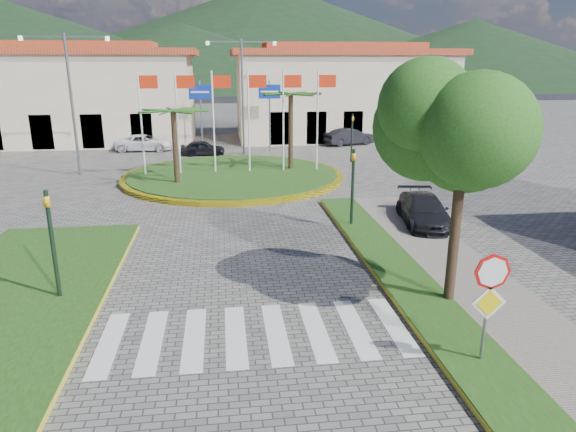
{
  "coord_description": "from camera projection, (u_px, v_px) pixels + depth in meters",
  "views": [
    {
      "loc": [
        -0.56,
        -7.26,
        6.4
      ],
      "look_at": [
        1.41,
        8.0,
        1.8
      ],
      "focal_mm": 32.0,
      "sensor_mm": 36.0,
      "label": 1
    }
  ],
  "objects": [
    {
      "name": "car_side_right",
      "position": [
        424.0,
        211.0,
        20.87
      ],
      "size": [
        2.38,
        4.49,
        1.24
      ],
      "primitive_type": "imported",
      "rotation": [
        0.0,
        0.0,
        -0.16
      ],
      "color": "black",
      "rests_on": "ground"
    },
    {
      "name": "hill_far_east",
      "position": [
        473.0,
        53.0,
        143.07
      ],
      "size": [
        120.0,
        120.0,
        18.0
      ],
      "primitive_type": "cone",
      "color": "black",
      "rests_on": "ground"
    },
    {
      "name": "deciduous_tree",
      "position": [
        466.0,
        114.0,
        12.74
      ],
      "size": [
        3.6,
        3.6,
        6.8
      ],
      "color": "black",
      "rests_on": "ground"
    },
    {
      "name": "car_dark_b",
      "position": [
        349.0,
        136.0,
        41.57
      ],
      "size": [
        4.41,
        2.65,
        1.37
      ],
      "primitive_type": "imported",
      "rotation": [
        0.0,
        0.0,
        1.88
      ],
      "color": "black",
      "rests_on": "ground"
    },
    {
      "name": "building_left",
      "position": [
        55.0,
        95.0,
        42.08
      ],
      "size": [
        23.32,
        9.54,
        8.05
      ],
      "color": "beige",
      "rests_on": "ground"
    },
    {
      "name": "hill_far_west",
      "position": [
        6.0,
        44.0,
        131.96
      ],
      "size": [
        140.0,
        140.0,
        22.0
      ],
      "primitive_type": "cone",
      "color": "black",
      "rests_on": "ground"
    },
    {
      "name": "hill_near_back",
      "position": [
        181.0,
        56.0,
        128.82
      ],
      "size": [
        110.0,
        110.0,
        16.0
      ],
      "primitive_type": "cone",
      "color": "black",
      "rests_on": "ground"
    },
    {
      "name": "building_right",
      "position": [
        341.0,
        93.0,
        45.01
      ],
      "size": [
        19.08,
        9.54,
        8.05
      ],
      "color": "beige",
      "rests_on": "ground"
    },
    {
      "name": "roundabout_island",
      "position": [
        233.0,
        175.0,
        29.65
      ],
      "size": [
        12.7,
        12.7,
        6.0
      ],
      "color": "yellow",
      "rests_on": "ground"
    },
    {
      "name": "stop_sign",
      "position": [
        490.0,
        292.0,
        10.75
      ],
      "size": [
        0.8,
        0.11,
        2.65
      ],
      "color": "slate",
      "rests_on": "ground"
    },
    {
      "name": "direction_sign_west",
      "position": [
        201.0,
        104.0,
        36.97
      ],
      "size": [
        1.6,
        0.14,
        5.2
      ],
      "color": "slate",
      "rests_on": "ground"
    },
    {
      "name": "traffic_light_left",
      "position": [
        52.0,
        236.0,
        13.78
      ],
      "size": [
        0.15,
        0.18,
        3.2
      ],
      "color": "black",
      "rests_on": "ground"
    },
    {
      "name": "median_left",
      "position": [
        4.0,
        309.0,
        13.68
      ],
      "size": [
        5.0,
        14.0,
        0.18
      ],
      "primitive_type": "cube",
      "color": "#214012",
      "rests_on": "ground"
    },
    {
      "name": "car_dark_a",
      "position": [
        203.0,
        148.0,
        36.91
      ],
      "size": [
        3.16,
        1.3,
        1.07
      ],
      "primitive_type": "imported",
      "rotation": [
        0.0,
        0.0,
        1.56
      ],
      "color": "black",
      "rests_on": "ground"
    },
    {
      "name": "traffic_light_far",
      "position": [
        352.0,
        133.0,
        33.93
      ],
      "size": [
        0.18,
        0.15,
        3.2
      ],
      "color": "black",
      "rests_on": "ground"
    },
    {
      "name": "street_lamp_west",
      "position": [
        71.0,
        98.0,
        29.22
      ],
      "size": [
        4.8,
        0.16,
        8.0
      ],
      "color": "slate",
      "rests_on": "ground"
    },
    {
      "name": "hill_far_mid",
      "position": [
        269.0,
        34.0,
        158.39
      ],
      "size": [
        180.0,
        180.0,
        30.0
      ],
      "primitive_type": "cone",
      "color": "black",
      "rests_on": "ground"
    },
    {
      "name": "verge_right",
      "position": [
        476.0,
        362.0,
        11.26
      ],
      "size": [
        1.6,
        28.0,
        0.18
      ],
      "primitive_type": "cube",
      "color": "#214012",
      "rests_on": "ground"
    },
    {
      "name": "crosswalk",
      "position": [
        252.0,
        334.0,
        12.6
      ],
      "size": [
        8.0,
        3.0,
        0.01
      ],
      "primitive_type": "cube",
      "color": "silver",
      "rests_on": "ground"
    },
    {
      "name": "traffic_light_right",
      "position": [
        353.0,
        181.0,
        20.2
      ],
      "size": [
        0.15,
        0.18,
        3.2
      ],
      "color": "black",
      "rests_on": "ground"
    },
    {
      "name": "white_van",
      "position": [
        145.0,
        143.0,
        38.8
      ],
      "size": [
        4.43,
        2.18,
        1.21
      ],
      "primitive_type": "imported",
      "rotation": [
        0.0,
        0.0,
        1.53
      ],
      "color": "white",
      "rests_on": "ground"
    },
    {
      "name": "street_lamp_centre",
      "position": [
        242.0,
        91.0,
        36.14
      ],
      "size": [
        4.8,
        0.16,
        8.0
      ],
      "color": "slate",
      "rests_on": "ground"
    },
    {
      "name": "sidewalk_right",
      "position": [
        527.0,
        359.0,
        11.41
      ],
      "size": [
        4.0,
        28.0,
        0.15
      ],
      "primitive_type": "cube",
      "color": "gray",
      "rests_on": "ground"
    },
    {
      "name": "direction_sign_east",
      "position": [
        270.0,
        104.0,
        37.58
      ],
      "size": [
        1.6,
        0.14,
        5.2
      ],
      "color": "slate",
      "rests_on": "ground"
    }
  ]
}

